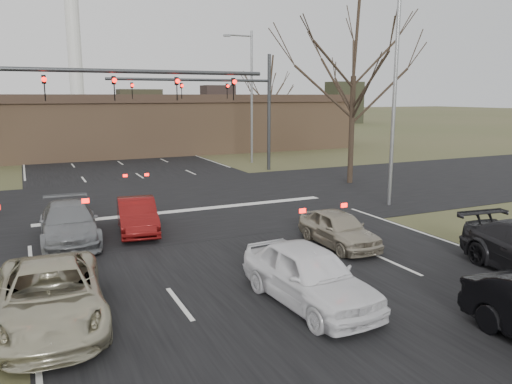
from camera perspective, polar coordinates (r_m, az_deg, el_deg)
ground at (r=12.09m, az=12.35°, el=-14.81°), size 360.00×360.00×0.00m
road_main at (r=69.09m, az=-19.48°, el=6.04°), size 14.00×300.00×0.02m
road_cross at (r=25.06m, az=-8.85°, el=-1.12°), size 200.00×14.00×0.02m
building at (r=47.45m, az=-14.51°, el=7.56°), size 42.40×10.40×5.30m
mast_arm_near at (r=21.62m, az=-21.32°, el=9.88°), size 12.12×0.24×8.00m
mast_arm_far at (r=34.12m, az=-2.81°, el=10.64°), size 11.12×0.24×8.00m
streetlight_right_near at (r=24.24m, az=15.26°, el=11.49°), size 2.34×0.25×10.00m
streetlight_right_far at (r=39.04m, az=-0.74°, el=11.53°), size 2.34×0.25×10.00m
tree_right_near at (r=30.54m, az=11.27°, el=17.71°), size 6.90×6.90×11.50m
tree_right_far at (r=48.73m, az=1.52°, el=13.02°), size 5.40×5.40×9.00m
car_silver_suv at (r=12.57m, az=-22.45°, el=-10.88°), size 2.60×5.20×1.41m
car_white_sedan at (r=12.80m, az=6.08°, el=-9.40°), size 2.09×4.60×1.53m
car_grey_ahead at (r=19.20m, az=-20.59°, el=-3.33°), size 2.13×4.88×1.40m
car_red_ahead at (r=19.81m, az=-13.44°, el=-2.63°), size 1.88×4.11×1.30m
car_silver_ahead at (r=17.72m, az=9.41°, el=-4.14°), size 1.59×3.75×1.27m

